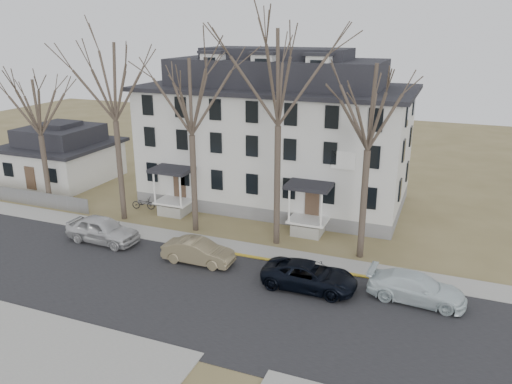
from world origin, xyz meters
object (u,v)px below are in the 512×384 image
at_px(tree_mid_right, 371,101).
at_px(car_tan, 198,252).
at_px(small_house, 63,156).
at_px(car_silver, 103,230).
at_px(tree_center, 279,71).
at_px(car_navy, 309,276).
at_px(car_white, 416,288).
at_px(tree_mid_left, 190,92).
at_px(bicycle_left, 143,204).
at_px(boarding_house, 276,135).
at_px(tree_bungalow, 36,104).
at_px(tree_far_left, 112,76).

relative_size(tree_mid_right, car_tan, 2.92).
height_order(small_house, car_silver, small_house).
xyz_separation_m(tree_center, tree_mid_right, (5.50, 0.00, -1.48)).
bearing_deg(car_navy, car_white, -82.23).
relative_size(tree_mid_left, car_white, 2.56).
relative_size(tree_mid_right, car_navy, 2.47).
bearing_deg(car_white, tree_mid_left, 77.50).
bearing_deg(car_silver, bicycle_left, 11.44).
bearing_deg(boarding_house, car_tan, -91.77).
xyz_separation_m(boarding_house, car_tan, (-0.39, -12.66, -4.66)).
distance_m(tree_mid_right, car_tan, 13.35).
xyz_separation_m(tree_bungalow, car_silver, (8.32, -4.11, -7.26)).
height_order(tree_far_left, car_tan, tree_far_left).
bearing_deg(car_silver, small_house, 52.13).
relative_size(small_house, car_navy, 1.69).
relative_size(tree_center, car_white, 2.95).
relative_size(small_house, tree_bungalow, 0.81).
relative_size(tree_center, car_navy, 2.85).
height_order(tree_center, tree_bungalow, tree_center).
bearing_deg(tree_mid_left, small_house, 159.97).
height_order(car_silver, car_navy, car_silver).
distance_m(car_silver, car_navy, 14.37).
distance_m(tree_center, tree_mid_right, 5.70).
bearing_deg(tree_far_left, car_white, -11.33).
xyz_separation_m(boarding_house, tree_bungalow, (-16.00, -8.15, 2.74)).
height_order(tree_far_left, tree_mid_right, tree_far_left).
xyz_separation_m(tree_mid_left, car_navy, (9.66, -5.01, -8.89)).
bearing_deg(boarding_house, car_navy, -63.16).
bearing_deg(car_navy, tree_mid_right, -20.32).
relative_size(car_silver, bicycle_left, 2.75).
height_order(tree_mid_right, bicycle_left, tree_mid_right).
bearing_deg(small_house, car_tan, -28.63).
relative_size(tree_far_left, car_white, 2.76).
bearing_deg(small_house, car_silver, -39.92).
height_order(small_house, car_white, small_house).
height_order(tree_mid_left, car_navy, tree_mid_left).
bearing_deg(car_white, bicycle_left, 76.17).
distance_m(tree_mid_left, car_tan, 10.30).
bearing_deg(tree_far_left, car_navy, -17.73).
xyz_separation_m(boarding_house, car_white, (12.16, -12.40, -4.66)).
distance_m(boarding_house, tree_far_left, 13.12).
relative_size(car_silver, car_tan, 1.16).
distance_m(tree_far_left, tree_center, 12.02).
distance_m(tree_far_left, tree_mid_left, 6.05).
bearing_deg(tree_center, car_white, -24.84).
bearing_deg(boarding_house, car_silver, -122.06).
relative_size(tree_mid_left, tree_bungalow, 1.18).
height_order(car_navy, car_white, car_white).
height_order(tree_bungalow, car_silver, tree_bungalow).
bearing_deg(tree_mid_left, car_white, -15.63).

